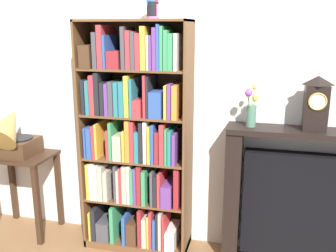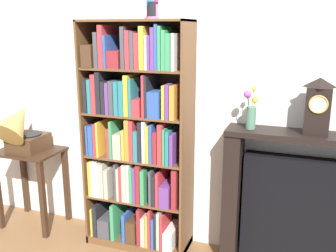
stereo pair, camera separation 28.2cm
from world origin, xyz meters
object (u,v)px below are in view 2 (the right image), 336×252
at_px(side_table_left, 31,171).
at_px(cup_stack, 152,4).
at_px(bookshelf, 137,143).
at_px(fireplace_mantel, 305,206).
at_px(flower_vase, 251,112).
at_px(mantel_clock, 318,106).
at_px(gramophone, 21,129).

bearing_deg(side_table_left, cup_stack, -0.41).
bearing_deg(bookshelf, fireplace_mantel, 3.14).
bearing_deg(flower_vase, mantel_clock, 0.58).
bearing_deg(mantel_clock, side_table_left, -178.29).
distance_m(gramophone, fireplace_mantel, 2.43).
bearing_deg(fireplace_mantel, mantel_clock, -52.20).
bearing_deg(cup_stack, fireplace_mantel, 5.26).
relative_size(bookshelf, fireplace_mantel, 1.58).
relative_size(cup_stack, side_table_left, 0.29).
bearing_deg(cup_stack, gramophone, -176.63).
distance_m(bookshelf, mantel_clock, 1.40).
distance_m(gramophone, flower_vase, 1.98).
bearing_deg(side_table_left, fireplace_mantel, 2.34).
xyz_separation_m(gramophone, fireplace_mantel, (2.38, 0.18, -0.42)).
height_order(mantel_clock, flower_vase, mantel_clock).
height_order(cup_stack, fireplace_mantel, cup_stack).
relative_size(cup_stack, mantel_clock, 0.54).
bearing_deg(bookshelf, cup_stack, -11.66).
bearing_deg(side_table_left, mantel_clock, 1.71).
bearing_deg(fireplace_mantel, side_table_left, -177.66).
relative_size(cup_stack, flower_vase, 0.66).
relative_size(side_table_left, gramophone, 1.45).
distance_m(bookshelf, gramophone, 1.07).
height_order(gramophone, fireplace_mantel, gramophone).
bearing_deg(flower_vase, gramophone, -175.66).
distance_m(bookshelf, cup_stack, 1.09).
bearing_deg(flower_vase, bookshelf, -177.30).
bearing_deg(mantel_clock, cup_stack, -176.08).
distance_m(side_table_left, gramophone, 0.43).
bearing_deg(mantel_clock, flower_vase, -179.42).
bearing_deg(gramophone, bookshelf, 5.70).
distance_m(bookshelf, flower_vase, 0.95).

